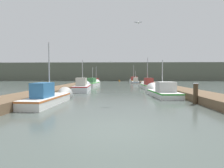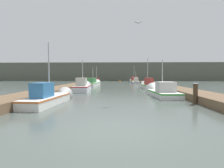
{
  "view_description": "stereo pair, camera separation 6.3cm",
  "coord_description": "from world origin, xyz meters",
  "px_view_note": "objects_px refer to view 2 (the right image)",
  "views": [
    {
      "loc": [
        0.04,
        -5.81,
        1.89
      ],
      "look_at": [
        -0.5,
        11.87,
        0.99
      ],
      "focal_mm": 28.0,
      "sensor_mm": 36.0,
      "label": 1
    },
    {
      "loc": [
        0.11,
        -5.81,
        1.89
      ],
      "look_at": [
        -0.5,
        11.87,
        0.99
      ],
      "focal_mm": 28.0,
      "sensor_mm": 36.0,
      "label": 2
    }
  ],
  "objects_px": {
    "fishing_boat_2": "(83,87)",
    "mooring_piling_2": "(195,93)",
    "fishing_boat_5": "(97,82)",
    "mooring_piling_1": "(93,81)",
    "fishing_boat_4": "(93,83)",
    "fishing_boat_1": "(160,92)",
    "seagull_lead": "(111,62)",
    "fishing_boat_6": "(136,82)",
    "mooring_piling_0": "(147,82)",
    "fishing_boat_0": "(51,97)",
    "seagull_1": "(138,23)",
    "channel_buoy": "(120,81)",
    "fishing_boat_3": "(147,85)",
    "fishing_boat_7": "(134,81)"
  },
  "relations": [
    {
      "from": "channel_buoy",
      "to": "mooring_piling_1",
      "type": "bearing_deg",
      "value": -114.13
    },
    {
      "from": "fishing_boat_4",
      "to": "fishing_boat_7",
      "type": "height_order",
      "value": "fishing_boat_7"
    },
    {
      "from": "mooring_piling_0",
      "to": "seagull_lead",
      "type": "distance_m",
      "value": 7.47
    },
    {
      "from": "fishing_boat_2",
      "to": "seagull_1",
      "type": "height_order",
      "value": "seagull_1"
    },
    {
      "from": "fishing_boat_5",
      "to": "fishing_boat_1",
      "type": "bearing_deg",
      "value": -71.9
    },
    {
      "from": "fishing_boat_2",
      "to": "mooring_piling_2",
      "type": "bearing_deg",
      "value": -48.81
    },
    {
      "from": "fishing_boat_0",
      "to": "channel_buoy",
      "type": "bearing_deg",
      "value": 86.47
    },
    {
      "from": "fishing_boat_0",
      "to": "mooring_piling_2",
      "type": "relative_size",
      "value": 4.13
    },
    {
      "from": "fishing_boat_0",
      "to": "seagull_lead",
      "type": "height_order",
      "value": "seagull_lead"
    },
    {
      "from": "mooring_piling_0",
      "to": "mooring_piling_2",
      "type": "distance_m",
      "value": 19.65
    },
    {
      "from": "fishing_boat_7",
      "to": "channel_buoy",
      "type": "height_order",
      "value": "fishing_boat_7"
    },
    {
      "from": "fishing_boat_1",
      "to": "mooring_piling_0",
      "type": "xyz_separation_m",
      "value": [
        1.21,
        15.01,
        0.27
      ]
    },
    {
      "from": "fishing_boat_4",
      "to": "seagull_lead",
      "type": "height_order",
      "value": "seagull_lead"
    },
    {
      "from": "fishing_boat_2",
      "to": "fishing_boat_6",
      "type": "relative_size",
      "value": 0.97
    },
    {
      "from": "fishing_boat_1",
      "to": "mooring_piling_2",
      "type": "bearing_deg",
      "value": -78.86
    },
    {
      "from": "channel_buoy",
      "to": "seagull_lead",
      "type": "distance_m",
      "value": 20.99
    },
    {
      "from": "fishing_boat_1",
      "to": "mooring_piling_2",
      "type": "relative_size",
      "value": 4.39
    },
    {
      "from": "fishing_boat_5",
      "to": "mooring_piling_1",
      "type": "distance_m",
      "value": 3.26
    },
    {
      "from": "fishing_boat_3",
      "to": "fishing_boat_5",
      "type": "bearing_deg",
      "value": 127.79
    },
    {
      "from": "channel_buoy",
      "to": "fishing_boat_3",
      "type": "bearing_deg",
      "value": -82.35
    },
    {
      "from": "fishing_boat_5",
      "to": "mooring_piling_1",
      "type": "relative_size",
      "value": 4.47
    },
    {
      "from": "mooring_piling_1",
      "to": "seagull_1",
      "type": "bearing_deg",
      "value": -74.95
    },
    {
      "from": "fishing_boat_4",
      "to": "fishing_boat_1",
      "type": "bearing_deg",
      "value": -53.97
    },
    {
      "from": "fishing_boat_3",
      "to": "seagull_lead",
      "type": "bearing_deg",
      "value": 128.1
    },
    {
      "from": "mooring_piling_2",
      "to": "mooring_piling_1",
      "type": "bearing_deg",
      "value": 111.42
    },
    {
      "from": "mooring_piling_2",
      "to": "seagull_lead",
      "type": "relative_size",
      "value": 2.5
    },
    {
      "from": "fishing_boat_0",
      "to": "mooring_piling_1",
      "type": "bearing_deg",
      "value": 95.65
    },
    {
      "from": "mooring_piling_0",
      "to": "seagull_1",
      "type": "height_order",
      "value": "seagull_1"
    },
    {
      "from": "fishing_boat_1",
      "to": "seagull_lead",
      "type": "bearing_deg",
      "value": 105.48
    },
    {
      "from": "fishing_boat_5",
      "to": "channel_buoy",
      "type": "relative_size",
      "value": 4.84
    },
    {
      "from": "fishing_boat_1",
      "to": "fishing_boat_6",
      "type": "bearing_deg",
      "value": 86.54
    },
    {
      "from": "fishing_boat_1",
      "to": "fishing_boat_2",
      "type": "bearing_deg",
      "value": 147.26
    },
    {
      "from": "mooring_piling_1",
      "to": "seagull_lead",
      "type": "relative_size",
      "value": 2.05
    },
    {
      "from": "fishing_boat_0",
      "to": "fishing_boat_1",
      "type": "relative_size",
      "value": 0.94
    },
    {
      "from": "fishing_boat_0",
      "to": "mooring_piling_2",
      "type": "bearing_deg",
      "value": 4.29
    },
    {
      "from": "mooring_piling_2",
      "to": "seagull_1",
      "type": "xyz_separation_m",
      "value": [
        -3.68,
        1.24,
        5.0
      ]
    },
    {
      "from": "fishing_boat_4",
      "to": "fishing_boat_7",
      "type": "bearing_deg",
      "value": 64.72
    },
    {
      "from": "fishing_boat_1",
      "to": "mooring_piling_0",
      "type": "bearing_deg",
      "value": 82.21
    },
    {
      "from": "channel_buoy",
      "to": "mooring_piling_2",
      "type": "bearing_deg",
      "value": -83.58
    },
    {
      "from": "channel_buoy",
      "to": "seagull_lead",
      "type": "relative_size",
      "value": 1.89
    },
    {
      "from": "channel_buoy",
      "to": "seagull_1",
      "type": "relative_size",
      "value": 1.88
    },
    {
      "from": "fishing_boat_5",
      "to": "mooring_piling_1",
      "type": "bearing_deg",
      "value": 105.17
    },
    {
      "from": "fishing_boat_5",
      "to": "fishing_boat_3",
      "type": "bearing_deg",
      "value": -56.25
    },
    {
      "from": "fishing_boat_6",
      "to": "seagull_lead",
      "type": "bearing_deg",
      "value": -120.77
    },
    {
      "from": "fishing_boat_3",
      "to": "seagull_1",
      "type": "distance_m",
      "value": 13.51
    },
    {
      "from": "fishing_boat_2",
      "to": "fishing_boat_3",
      "type": "distance_m",
      "value": 9.38
    },
    {
      "from": "fishing_boat_1",
      "to": "mooring_piling_2",
      "type": "distance_m",
      "value": 4.8
    },
    {
      "from": "fishing_boat_0",
      "to": "seagull_lead",
      "type": "distance_m",
      "value": 20.92
    },
    {
      "from": "fishing_boat_2",
      "to": "fishing_boat_6",
      "type": "distance_m",
      "value": 20.7
    },
    {
      "from": "fishing_boat_2",
      "to": "fishing_boat_6",
      "type": "bearing_deg",
      "value": 62.43
    }
  ]
}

